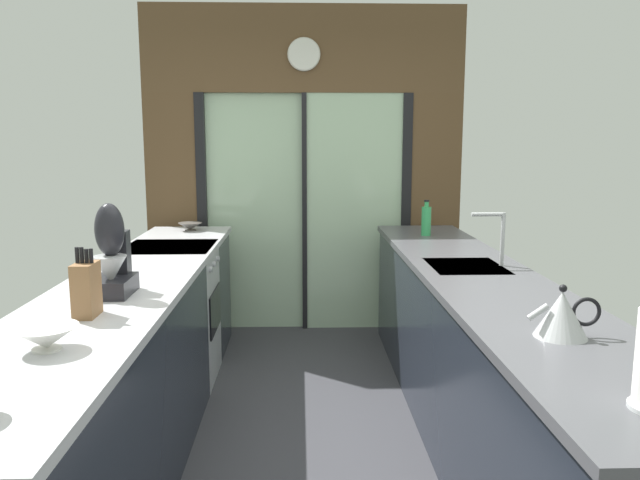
{
  "coord_description": "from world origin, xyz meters",
  "views": [
    {
      "loc": [
        -0.04,
        -2.8,
        1.62
      ],
      "look_at": [
        0.08,
        0.76,
        1.04
      ],
      "focal_mm": 34.62,
      "sensor_mm": 36.0,
      "label": 1
    }
  ],
  "objects_px": {
    "oven_range": "(172,314)",
    "mixing_bowl_far": "(190,226)",
    "knife_block": "(86,289)",
    "kettle": "(562,314)",
    "soap_bottle_far": "(426,220)",
    "mixing_bowl_mid": "(46,338)",
    "stand_mixer": "(112,260)"
  },
  "relations": [
    {
      "from": "oven_range",
      "to": "mixing_bowl_far",
      "type": "relative_size",
      "value": 4.91
    },
    {
      "from": "knife_block",
      "to": "mixing_bowl_far",
      "type": "bearing_deg",
      "value": 90.0
    },
    {
      "from": "mixing_bowl_far",
      "to": "oven_range",
      "type": "bearing_deg",
      "value": -91.49
    },
    {
      "from": "oven_range",
      "to": "kettle",
      "type": "distance_m",
      "value": 2.72
    },
    {
      "from": "mixing_bowl_far",
      "to": "soap_bottle_far",
      "type": "distance_m",
      "value": 1.81
    },
    {
      "from": "oven_range",
      "to": "knife_block",
      "type": "distance_m",
      "value": 1.74
    },
    {
      "from": "mixing_bowl_mid",
      "to": "oven_range",
      "type": "bearing_deg",
      "value": 90.52
    },
    {
      "from": "kettle",
      "to": "soap_bottle_far",
      "type": "height_order",
      "value": "soap_bottle_far"
    },
    {
      "from": "mixing_bowl_far",
      "to": "soap_bottle_far",
      "type": "height_order",
      "value": "soap_bottle_far"
    },
    {
      "from": "oven_range",
      "to": "soap_bottle_far",
      "type": "distance_m",
      "value": 1.93
    },
    {
      "from": "kettle",
      "to": "soap_bottle_far",
      "type": "xyz_separation_m",
      "value": [
        -0.0,
        2.38,
        0.03
      ]
    },
    {
      "from": "knife_block",
      "to": "soap_bottle_far",
      "type": "relative_size",
      "value": 1.07
    },
    {
      "from": "mixing_bowl_mid",
      "to": "soap_bottle_far",
      "type": "distance_m",
      "value": 3.04
    },
    {
      "from": "mixing_bowl_far",
      "to": "stand_mixer",
      "type": "relative_size",
      "value": 0.45
    },
    {
      "from": "oven_range",
      "to": "stand_mixer",
      "type": "xyz_separation_m",
      "value": [
        0.02,
        -1.29,
        0.63
      ]
    },
    {
      "from": "mixing_bowl_far",
      "to": "knife_block",
      "type": "distance_m",
      "value": 2.35
    },
    {
      "from": "mixing_bowl_mid",
      "to": "kettle",
      "type": "bearing_deg",
      "value": 2.71
    },
    {
      "from": "oven_range",
      "to": "soap_bottle_far",
      "type": "xyz_separation_m",
      "value": [
        1.8,
        0.41,
        0.58
      ]
    },
    {
      "from": "oven_range",
      "to": "knife_block",
      "type": "bearing_deg",
      "value": -89.36
    },
    {
      "from": "oven_range",
      "to": "mixing_bowl_far",
      "type": "distance_m",
      "value": 0.87
    },
    {
      "from": "oven_range",
      "to": "soap_bottle_far",
      "type": "bearing_deg",
      "value": 12.96
    },
    {
      "from": "soap_bottle_far",
      "to": "stand_mixer",
      "type": "bearing_deg",
      "value": -136.23
    },
    {
      "from": "stand_mixer",
      "to": "kettle",
      "type": "distance_m",
      "value": 1.91
    },
    {
      "from": "soap_bottle_far",
      "to": "kettle",
      "type": "bearing_deg",
      "value": -89.96
    },
    {
      "from": "oven_range",
      "to": "knife_block",
      "type": "xyz_separation_m",
      "value": [
        0.02,
        -1.64,
        0.58
      ]
    },
    {
      "from": "oven_range",
      "to": "kettle",
      "type": "xyz_separation_m",
      "value": [
        1.8,
        -1.96,
        0.55
      ]
    },
    {
      "from": "oven_range",
      "to": "soap_bottle_far",
      "type": "height_order",
      "value": "soap_bottle_far"
    },
    {
      "from": "mixing_bowl_mid",
      "to": "knife_block",
      "type": "bearing_deg",
      "value": 90.0
    },
    {
      "from": "knife_block",
      "to": "stand_mixer",
      "type": "xyz_separation_m",
      "value": [
        0.0,
        0.35,
        0.05
      ]
    },
    {
      "from": "oven_range",
      "to": "mixing_bowl_far",
      "type": "bearing_deg",
      "value": 88.51
    },
    {
      "from": "mixing_bowl_far",
      "to": "knife_block",
      "type": "xyz_separation_m",
      "value": [
        -0.0,
        -2.35,
        0.08
      ]
    },
    {
      "from": "knife_block",
      "to": "kettle",
      "type": "xyz_separation_m",
      "value": [
        1.78,
        -0.32,
        -0.03
      ]
    }
  ]
}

